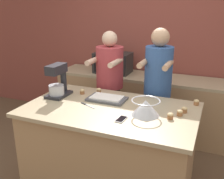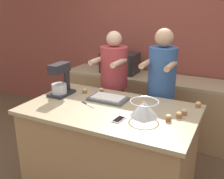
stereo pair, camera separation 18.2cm
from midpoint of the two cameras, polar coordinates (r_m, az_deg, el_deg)
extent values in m
cube|color=brown|center=(4.19, 7.99, 9.92)|extent=(10.00, 0.06, 2.70)
cube|color=#A87F56|center=(2.89, -2.25, -13.09)|extent=(1.67, 0.97, 0.91)
cube|color=tan|center=(2.67, -2.38, -4.42)|extent=(1.74, 1.04, 0.04)
cube|color=#A87F56|center=(4.10, 6.16, -3.48)|extent=(2.80, 0.60, 0.87)
cube|color=tan|center=(3.96, 6.39, 2.64)|extent=(2.80, 0.60, 0.04)
cylinder|color=brown|center=(3.61, -1.92, -6.28)|extent=(0.27, 0.27, 0.91)
cylinder|color=#A8383D|center=(3.37, -2.06, 4.86)|extent=(0.35, 0.35, 0.53)
sphere|color=#DBB293|center=(3.30, -2.13, 10.96)|extent=(0.19, 0.19, 0.19)
cylinder|color=#DBB293|center=(3.26, -5.71, 6.28)|extent=(0.06, 0.34, 0.06)
cylinder|color=#DBB293|center=(3.13, -0.89, 5.87)|extent=(0.06, 0.34, 0.06)
cylinder|color=brown|center=(3.43, 7.87, -8.20)|extent=(0.26, 0.26, 0.87)
cylinder|color=#335693|center=(3.17, 8.45, 3.81)|extent=(0.33, 0.33, 0.60)
sphere|color=tan|center=(3.09, 8.81, 11.18)|extent=(0.21, 0.21, 0.21)
cylinder|color=tan|center=(3.01, 5.16, 5.79)|extent=(0.06, 0.34, 0.06)
cylinder|color=tan|center=(2.94, 10.39, 5.26)|extent=(0.06, 0.34, 0.06)
cube|color=#232328|center=(3.07, -13.17, -1.10)|extent=(0.20, 0.30, 0.03)
cylinder|color=#232328|center=(3.12, -12.14, 1.89)|extent=(0.07, 0.07, 0.24)
cube|color=#232328|center=(2.97, -13.77, 4.34)|extent=(0.13, 0.26, 0.10)
cylinder|color=#BCBCC1|center=(3.02, -13.68, -0.07)|extent=(0.17, 0.17, 0.11)
cone|color=#BCBCC1|center=(2.48, 5.25, -3.99)|extent=(0.27, 0.27, 0.15)
torus|color=#BCBCC1|center=(2.45, 5.30, -2.46)|extent=(0.27, 0.27, 0.01)
cube|color=#4C4C51|center=(2.87, -2.94, -2.10)|extent=(0.42, 0.25, 0.02)
cube|color=white|center=(2.86, -2.94, -1.72)|extent=(0.34, 0.20, 0.02)
cube|color=black|center=(4.10, -1.08, 5.86)|extent=(0.55, 0.36, 0.31)
cube|color=black|center=(3.96, -2.79, 5.38)|extent=(0.38, 0.01, 0.25)
cube|color=#2D2D2D|center=(3.86, 0.57, 5.06)|extent=(0.11, 0.01, 0.25)
cube|color=silver|center=(2.40, -0.12, -6.53)|extent=(0.08, 0.15, 0.01)
cube|color=black|center=(2.40, -0.12, -6.41)|extent=(0.07, 0.13, 0.00)
cube|color=#BCBCC1|center=(2.70, -6.70, -3.73)|extent=(0.13, 0.07, 0.01)
cube|color=black|center=(2.79, -8.04, -3.08)|extent=(0.08, 0.05, 0.01)
cylinder|color=#9E6038|center=(2.45, 10.50, -5.98)|extent=(0.05, 0.05, 0.04)
ellipsoid|color=tan|center=(2.44, 10.53, -5.41)|extent=(0.06, 0.06, 0.03)
cylinder|color=#9E6038|center=(2.61, 13.56, -4.59)|extent=(0.05, 0.05, 0.04)
ellipsoid|color=tan|center=(2.60, 13.61, -4.06)|extent=(0.06, 0.06, 0.03)
cylinder|color=#9E6038|center=(2.84, 16.15, -2.94)|extent=(0.05, 0.05, 0.04)
ellipsoid|color=tan|center=(2.83, 16.20, -2.45)|extent=(0.06, 0.06, 0.03)
cylinder|color=#9E6038|center=(2.54, 12.56, -5.24)|extent=(0.05, 0.05, 0.04)
ellipsoid|color=tan|center=(2.53, 12.60, -4.70)|extent=(0.06, 0.06, 0.03)
cylinder|color=#9E6038|center=(3.09, -4.58, -0.47)|extent=(0.05, 0.05, 0.04)
ellipsoid|color=tan|center=(3.08, -4.59, -0.01)|extent=(0.06, 0.06, 0.03)
cylinder|color=#9E6038|center=(3.08, -8.18, -0.68)|extent=(0.05, 0.05, 0.04)
ellipsoid|color=tan|center=(3.07, -8.21, -0.21)|extent=(0.06, 0.06, 0.03)
camera|label=1|loc=(0.09, -91.97, -0.66)|focal=42.00mm
camera|label=2|loc=(0.09, 88.03, 0.66)|focal=42.00mm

